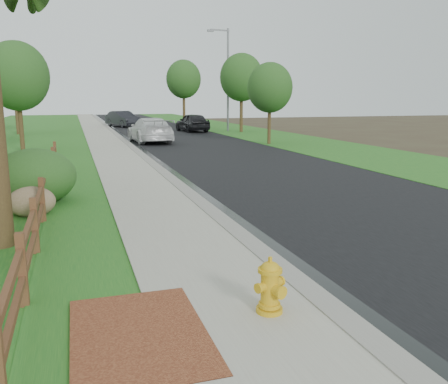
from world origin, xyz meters
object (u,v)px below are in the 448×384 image
object	(u,v)px
ranch_fence	(45,189)
fire_hydrant	(270,287)
white_suv	(150,130)
streetlight	(226,74)
dark_car_mid	(192,122)

from	to	relation	value
ranch_fence	fire_hydrant	size ratio (longest dim) A/B	22.05
white_suv	streetlight	world-z (taller)	streetlight
dark_car_mid	streetlight	world-z (taller)	streetlight
white_suv	ranch_fence	bearing A→B (deg)	70.02
white_suv	streetlight	bearing A→B (deg)	-136.85
ranch_fence	dark_car_mid	distance (m)	29.57
dark_car_mid	streetlight	distance (m)	5.04
fire_hydrant	white_suv	world-z (taller)	white_suv
dark_car_mid	fire_hydrant	bearing A→B (deg)	71.75
fire_hydrant	streetlight	world-z (taller)	streetlight
streetlight	ranch_fence	bearing A→B (deg)	-116.72
fire_hydrant	white_suv	size ratio (longest dim) A/B	0.14
white_suv	streetlight	size ratio (longest dim) A/B	0.64
white_suv	streetlight	xyz separation A→B (m)	(7.96, 8.35, 4.07)
ranch_fence	streetlight	distance (m)	30.45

